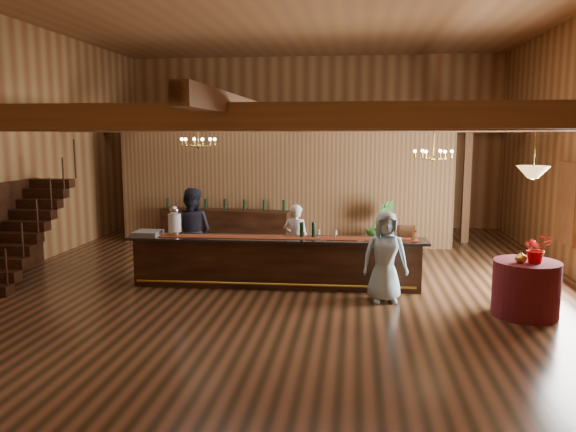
# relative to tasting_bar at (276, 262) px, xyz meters

# --- Properties ---
(floor) EXTENTS (14.00, 14.00, 0.00)m
(floor) POSITION_rel_tasting_bar_xyz_m (0.10, 0.72, -0.50)
(floor) COLOR brown
(floor) RESTS_ON ground
(ceiling) EXTENTS (14.00, 14.00, 0.00)m
(ceiling) POSITION_rel_tasting_bar_xyz_m (0.10, 0.72, 5.00)
(ceiling) COLOR brown
(ceiling) RESTS_ON wall_back
(wall_back) EXTENTS (12.00, 0.10, 5.50)m
(wall_back) POSITION_rel_tasting_bar_xyz_m (0.10, 7.72, 2.25)
(wall_back) COLOR olive
(wall_back) RESTS_ON floor
(wall_front) EXTENTS (12.00, 0.10, 5.50)m
(wall_front) POSITION_rel_tasting_bar_xyz_m (0.10, -6.28, 2.25)
(wall_front) COLOR olive
(wall_front) RESTS_ON floor
(wall_left) EXTENTS (0.10, 14.00, 5.50)m
(wall_left) POSITION_rel_tasting_bar_xyz_m (-5.90, 0.72, 2.25)
(wall_left) COLOR olive
(wall_left) RESTS_ON floor
(beam_grid) EXTENTS (11.90, 13.90, 0.39)m
(beam_grid) POSITION_rel_tasting_bar_xyz_m (0.10, 1.23, 2.74)
(beam_grid) COLOR #915A36
(beam_grid) RESTS_ON wall_left
(support_posts) EXTENTS (9.20, 10.20, 3.20)m
(support_posts) POSITION_rel_tasting_bar_xyz_m (0.10, 0.22, 1.10)
(support_posts) COLOR #915A36
(support_posts) RESTS_ON floor
(partition_wall) EXTENTS (9.00, 0.18, 3.10)m
(partition_wall) POSITION_rel_tasting_bar_xyz_m (-0.40, 4.22, 1.05)
(partition_wall) COLOR brown
(partition_wall) RESTS_ON floor
(window_right_back) EXTENTS (0.12, 1.05, 1.75)m
(window_right_back) POSITION_rel_tasting_bar_xyz_m (6.05, 1.72, 1.05)
(window_right_back) COLOR white
(window_right_back) RESTS_ON wall_right
(staircase) EXTENTS (1.00, 2.80, 2.00)m
(staircase) POSITION_rel_tasting_bar_xyz_m (-5.35, -0.02, 0.50)
(staircase) COLOR #412212
(staircase) RESTS_ON floor
(backroom_boxes) EXTENTS (4.10, 0.60, 1.10)m
(backroom_boxes) POSITION_rel_tasting_bar_xyz_m (-0.20, 6.22, 0.03)
(backroom_boxes) COLOR #412212
(backroom_boxes) RESTS_ON floor
(tasting_bar) EXTENTS (5.92, 0.89, 1.00)m
(tasting_bar) POSITION_rel_tasting_bar_xyz_m (0.00, 0.00, 0.00)
(tasting_bar) COLOR #412212
(tasting_bar) RESTS_ON floor
(beverage_dispenser) EXTENTS (0.26, 0.26, 0.60)m
(beverage_dispenser) POSITION_rel_tasting_bar_xyz_m (-2.06, 0.00, 0.77)
(beverage_dispenser) COLOR silver
(beverage_dispenser) RESTS_ON tasting_bar
(glass_rack_tray) EXTENTS (0.50, 0.50, 0.10)m
(glass_rack_tray) POSITION_rel_tasting_bar_xyz_m (-2.59, -0.10, 0.53)
(glass_rack_tray) COLOR gray
(glass_rack_tray) RESTS_ON tasting_bar
(raffle_drum) EXTENTS (0.34, 0.24, 0.30)m
(raffle_drum) POSITION_rel_tasting_bar_xyz_m (2.52, 0.01, 0.66)
(raffle_drum) COLOR brown
(raffle_drum) RESTS_ON tasting_bar
(bar_bottle_0) EXTENTS (0.07, 0.07, 0.30)m
(bar_bottle_0) POSITION_rel_tasting_bar_xyz_m (0.50, 0.12, 0.63)
(bar_bottle_0) COLOR black
(bar_bottle_0) RESTS_ON tasting_bar
(bar_bottle_1) EXTENTS (0.07, 0.07, 0.30)m
(bar_bottle_1) POSITION_rel_tasting_bar_xyz_m (0.73, 0.13, 0.63)
(bar_bottle_1) COLOR black
(bar_bottle_1) RESTS_ON tasting_bar
(backbar_shelf) EXTENTS (3.62, 1.08, 1.01)m
(backbar_shelf) POSITION_rel_tasting_bar_xyz_m (-1.93, 3.82, 0.00)
(backbar_shelf) COLOR #412212
(backbar_shelf) RESTS_ON floor
(round_table) EXTENTS (1.07, 1.07, 0.93)m
(round_table) POSITION_rel_tasting_bar_xyz_m (4.39, -1.31, -0.04)
(round_table) COLOR maroon
(round_table) RESTS_ON floor
(chandelier_left) EXTENTS (0.80, 0.80, 0.51)m
(chandelier_left) POSITION_rel_tasting_bar_xyz_m (-1.99, 1.60, 2.34)
(chandelier_left) COLOR gold
(chandelier_left) RESTS_ON beam_grid
(chandelier_right) EXTENTS (0.80, 0.80, 0.76)m
(chandelier_right) POSITION_rel_tasting_bar_xyz_m (3.16, 1.41, 2.10)
(chandelier_right) COLOR gold
(chandelier_right) RESTS_ON beam_grid
(pendant_lamp) EXTENTS (0.52, 0.52, 0.90)m
(pendant_lamp) POSITION_rel_tasting_bar_xyz_m (4.39, -1.31, 1.90)
(pendant_lamp) COLOR gold
(pendant_lamp) RESTS_ON beam_grid
(bartender) EXTENTS (0.64, 0.50, 1.56)m
(bartender) POSITION_rel_tasting_bar_xyz_m (0.31, 0.83, 0.28)
(bartender) COLOR white
(bartender) RESTS_ON floor
(staff_second) EXTENTS (1.01, 0.84, 1.89)m
(staff_second) POSITION_rel_tasting_bar_xyz_m (-1.92, 0.69, 0.44)
(staff_second) COLOR #21222F
(staff_second) RESTS_ON floor
(guest) EXTENTS (0.88, 0.64, 1.65)m
(guest) POSITION_rel_tasting_bar_xyz_m (2.09, -0.78, 0.33)
(guest) COLOR #A7D0E2
(guest) RESTS_ON floor
(floor_plant) EXTENTS (0.91, 0.82, 1.36)m
(floor_plant) POSITION_rel_tasting_bar_xyz_m (2.19, 3.55, 0.18)
(floor_plant) COLOR #2F6F2B
(floor_plant) RESTS_ON floor
(table_flowers) EXTENTS (0.49, 0.44, 0.48)m
(table_flowers) POSITION_rel_tasting_bar_xyz_m (4.48, -1.42, 0.67)
(table_flowers) COLOR #D70205
(table_flowers) RESTS_ON round_table
(table_vase) EXTENTS (0.16, 0.16, 0.31)m
(table_vase) POSITION_rel_tasting_bar_xyz_m (4.24, -1.45, 0.58)
(table_vase) COLOR gold
(table_vase) RESTS_ON round_table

